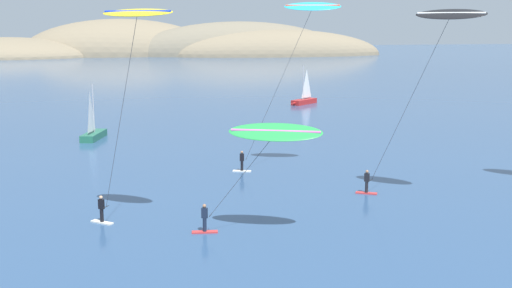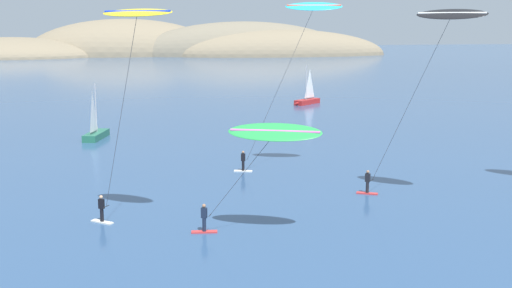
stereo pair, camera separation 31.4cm
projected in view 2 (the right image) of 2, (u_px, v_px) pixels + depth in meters
name	position (u px, v px, depth m)	size (l,w,h in m)	color
headland_island	(163.00, 55.00, 229.69)	(165.13, 50.85, 25.88)	#84755B
sailboat_near	(97.00, 132.00, 66.87)	(2.69, 5.93, 5.70)	#23664C
sailboat_far	(306.00, 100.00, 94.40)	(5.21, 4.52, 5.70)	#B22323
kitesurfer_yellow	(134.00, 32.00, 35.74)	(5.43, 4.22, 12.80)	silver
kitesurfer_green	(270.00, 139.00, 35.41)	(7.29, 3.47, 6.50)	red
kitesurfer_cyan	(307.00, 22.00, 49.51)	(8.38, 3.31, 13.56)	silver
kitesurfer_black	(444.00, 30.00, 40.87)	(6.80, 6.14, 12.88)	red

